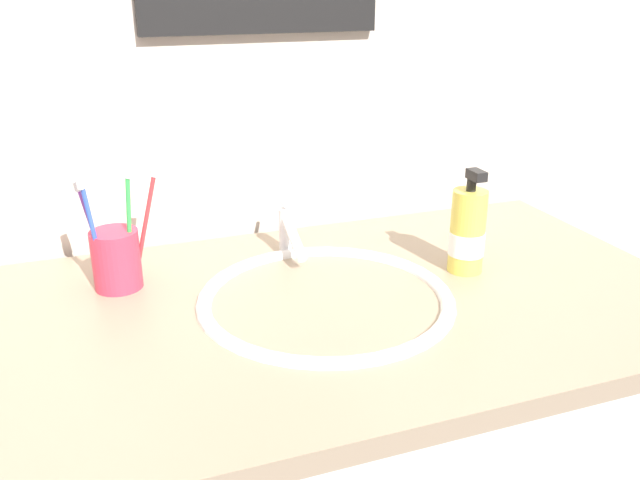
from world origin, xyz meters
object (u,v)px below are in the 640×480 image
toothbrush_purple (91,225)px  toothbrush_green (129,218)px  toothbrush_cup (116,260)px  toothbrush_red (147,216)px  soap_dispenser (467,233)px  toothbrush_blue (92,226)px  faucet (289,232)px

toothbrush_purple → toothbrush_green: size_ratio=0.92×
toothbrush_cup → toothbrush_red: size_ratio=0.49×
toothbrush_purple → soap_dispenser: 0.61m
toothbrush_blue → toothbrush_purple: bearing=92.4°
faucet → soap_dispenser: soap_dispenser is taller
toothbrush_red → toothbrush_green: bearing=-152.7°
toothbrush_blue → soap_dispenser: bearing=-10.6°
soap_dispenser → toothbrush_blue: bearing=169.4°
toothbrush_cup → soap_dispenser: soap_dispenser is taller
toothbrush_purple → toothbrush_blue: size_ratio=0.95×
faucet → toothbrush_green: (-0.28, -0.04, 0.08)m
toothbrush_purple → toothbrush_green: toothbrush_green is taller
toothbrush_red → toothbrush_cup: bearing=-177.9°
toothbrush_red → toothbrush_green: size_ratio=0.97×
faucet → toothbrush_cup: (-0.30, -0.03, 0.00)m
toothbrush_red → toothbrush_green: (-0.03, -0.01, 0.00)m
toothbrush_cup → toothbrush_blue: toothbrush_blue is taller
toothbrush_green → faucet: bearing=9.0°
toothbrush_green → toothbrush_purple: bearing=169.8°
toothbrush_red → toothbrush_blue: (-0.08, -0.03, 0.00)m
toothbrush_purple → soap_dispenser: size_ratio=1.05×
toothbrush_red → faucet: bearing=6.6°
faucet → soap_dispenser: size_ratio=0.78×
faucet → toothbrush_purple: bearing=-174.3°
toothbrush_red → toothbrush_blue: bearing=-163.1°
toothbrush_cup → soap_dispenser: 0.58m
toothbrush_blue → toothbrush_red: bearing=16.9°
toothbrush_cup → toothbrush_red: (0.05, 0.00, 0.07)m
toothbrush_cup → toothbrush_blue: size_ratio=0.49×
toothbrush_red → soap_dispenser: bearing=-15.0°
toothbrush_purple → toothbrush_blue: bearing=-87.6°
toothbrush_cup → toothbrush_purple: 0.07m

